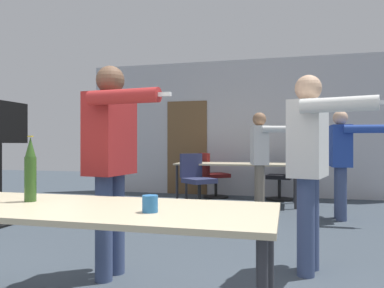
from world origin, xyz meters
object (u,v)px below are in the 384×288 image
object	(u,v)px
person_near_casual	(112,150)
drink_cup	(150,204)
office_chair_near_pushed	(212,177)
person_left_plaid	(260,153)
office_chair_far_right	(283,178)
tv_screen	(0,146)
beer_bottle	(30,170)
person_right_polo	(341,155)
office_chair_far_left	(197,182)
person_far_watching	(310,154)

from	to	relation	value
person_near_casual	drink_cup	bearing A→B (deg)	41.29
office_chair_near_pushed	drink_cup	world-z (taller)	office_chair_near_pushed
person_left_plaid	office_chair_far_right	bearing A→B (deg)	154.53
drink_cup	person_left_plaid	bearing A→B (deg)	86.32
tv_screen	beer_bottle	xyz separation A→B (m)	(2.30, -2.34, -0.14)
tv_screen	drink_cup	size ratio (longest dim) A/B	19.57
drink_cup	person_right_polo	bearing A→B (deg)	70.15
person_left_plaid	person_near_casual	size ratio (longest dim) A/B	0.92
person_left_plaid	office_chair_near_pushed	xyz separation A→B (m)	(-1.07, 1.53, -0.54)
office_chair_near_pushed	drink_cup	bearing A→B (deg)	-27.50
person_near_casual	office_chair_near_pushed	size ratio (longest dim) A/B	1.90
person_near_casual	office_chair_near_pushed	bearing A→B (deg)	-173.04
person_right_polo	person_left_plaid	world-z (taller)	person_left_plaid
person_right_polo	office_chair_far_left	size ratio (longest dim) A/B	1.70
person_near_casual	office_chair_near_pushed	distance (m)	4.74
person_right_polo	person_near_casual	xyz separation A→B (m)	(-2.17, -3.00, 0.11)
tv_screen	beer_bottle	distance (m)	3.29
person_near_casual	office_chair_far_left	distance (m)	3.53
tv_screen	office_chair_far_right	xyz separation A→B (m)	(3.75, 3.25, -0.65)
office_chair_far_right	person_far_watching	bearing A→B (deg)	-168.17
office_chair_far_left	drink_cup	size ratio (longest dim) A/B	10.69
person_left_plaid	person_right_polo	bearing A→B (deg)	68.34
person_right_polo	office_chair_near_pushed	size ratio (longest dim) A/B	1.73
person_right_polo	office_chair_far_left	bearing A→B (deg)	-102.90
office_chair_far_left	drink_cup	world-z (taller)	office_chair_far_left
tv_screen	person_far_watching	size ratio (longest dim) A/B	1.01
person_right_polo	person_left_plaid	bearing A→B (deg)	-99.51
office_chair_far_right	beer_bottle	bearing A→B (deg)	173.74
person_near_casual	office_chair_far_left	bearing A→B (deg)	-172.15
person_left_plaid	office_chair_far_right	xyz separation A→B (m)	(0.34, 1.57, -0.54)
person_right_polo	drink_cup	size ratio (longest dim) A/B	18.23
person_right_polo	person_far_watching	bearing A→B (deg)	-14.20
office_chair_far_right	drink_cup	size ratio (longest dim) A/B	10.51
person_far_watching	person_left_plaid	size ratio (longest dim) A/B	1.06
beer_bottle	person_left_plaid	bearing A→B (deg)	74.60
tv_screen	office_chair_near_pushed	size ratio (longest dim) A/B	1.86
beer_bottle	office_chair_far_right	bearing A→B (deg)	75.49
office_chair_far_right	office_chair_near_pushed	size ratio (longest dim) A/B	1.00
person_far_watching	beer_bottle	world-z (taller)	person_far_watching
person_right_polo	beer_bottle	bearing A→B (deg)	-31.85
person_left_plaid	drink_cup	distance (m)	4.20
office_chair_near_pushed	beer_bottle	distance (m)	5.58
beer_bottle	tv_screen	bearing A→B (deg)	134.53
office_chair_near_pushed	drink_cup	size ratio (longest dim) A/B	10.54
person_left_plaid	office_chair_near_pushed	world-z (taller)	person_left_plaid
tv_screen	office_chair_near_pushed	xyz separation A→B (m)	(2.34, 3.22, -0.64)
person_far_watching	office_chair_far_left	bearing A→B (deg)	-135.24
office_chair_far_left	tv_screen	bearing A→B (deg)	-6.58
person_left_plaid	person_near_casual	distance (m)	3.32
person_right_polo	person_near_casual	bearing A→B (deg)	-37.01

